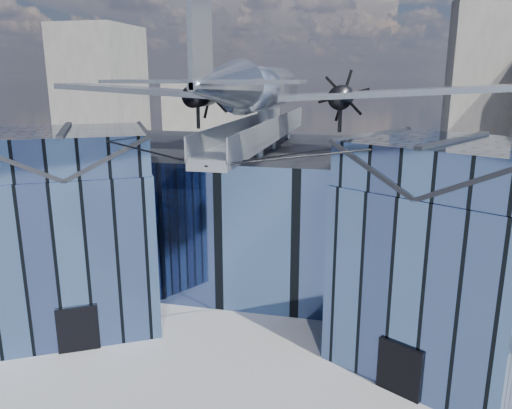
# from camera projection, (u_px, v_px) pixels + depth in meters

# --- Properties ---
(ground_plane) EXTENTS (120.00, 120.00, 0.00)m
(ground_plane) POSITION_uv_depth(u_px,v_px,m) (248.00, 328.00, 29.94)
(ground_plane) COLOR gray
(museum) EXTENTS (32.88, 24.50, 17.60)m
(museum) POSITION_uv_depth(u_px,v_px,m) (269.00, 214.00, 34.04)
(museum) COLOR #455E8D
(museum) RESTS_ON ground
(bg_towers) EXTENTS (77.00, 24.50, 26.00)m
(bg_towers) POSITION_uv_depth(u_px,v_px,m) (339.00, 108.00, 74.71)
(bg_towers) COLOR slate
(bg_towers) RESTS_ON ground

